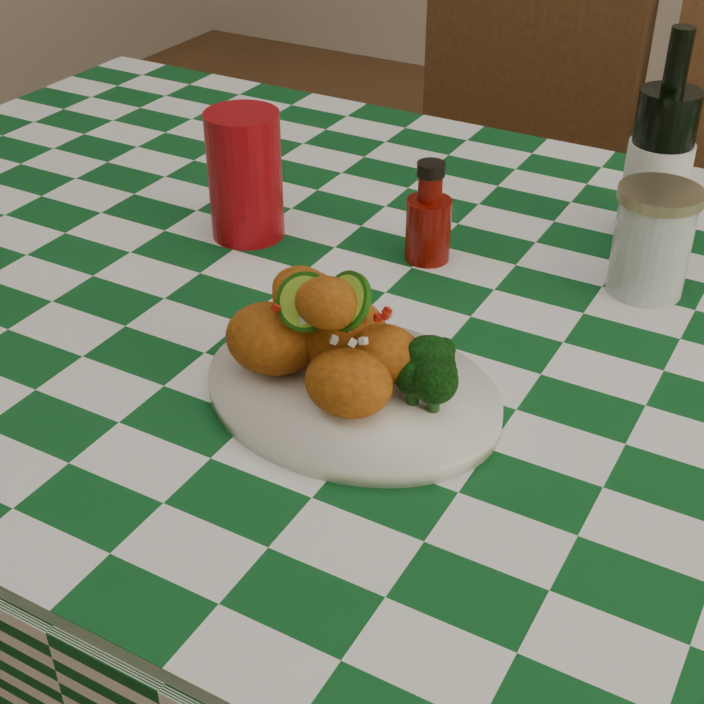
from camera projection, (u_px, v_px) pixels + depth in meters
The scene contains 9 objects.
dining_table at pixel (380, 548), 1.30m from camera, with size 1.66×1.06×0.79m, color #0C471B, non-canonical shape.
plate at pixel (352, 393), 0.91m from camera, with size 0.29×0.22×0.02m, color white, non-canonical shape.
fried_chicken_pile at pixel (334, 331), 0.88m from camera, with size 0.17×0.12×0.11m, color #AC5710, non-canonical shape.
broccoli_side at pixel (443, 380), 0.86m from camera, with size 0.07×0.07×0.06m, color black, non-canonical shape.
red_tumbler at pixel (245, 175), 1.16m from camera, with size 0.09×0.09×0.15m, color maroon.
ketchup_bottle at pixel (429, 212), 1.11m from camera, with size 0.05×0.05×0.12m, color #610A04, non-canonical shape.
mason_jar at pixel (652, 241), 1.05m from camera, with size 0.09×0.09×0.12m, color #B2BCBA, non-canonical shape.
beer_bottle at pixel (664, 138), 1.12m from camera, with size 0.08×0.08×0.25m, color black, non-canonical shape.
wooden_chair_left at pixel (460, 222), 1.87m from camera, with size 0.45×0.48×0.99m, color #472814, non-canonical shape.
Camera 1 is at (0.43, -0.83, 1.33)m, focal length 50.00 mm.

